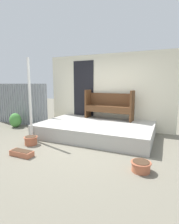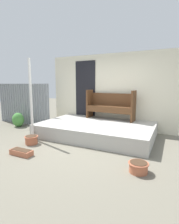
# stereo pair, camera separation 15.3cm
# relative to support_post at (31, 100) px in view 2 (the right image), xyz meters

# --- Properties ---
(ground_plane) EXTENTS (24.00, 24.00, 0.00)m
(ground_plane) POSITION_rel_support_post_xyz_m (1.58, 0.06, -1.13)
(ground_plane) COLOR #706B5B
(porch_slab) EXTENTS (3.34, 2.12, 0.39)m
(porch_slab) POSITION_rel_support_post_xyz_m (1.50, 1.12, -0.93)
(porch_slab) COLOR #B2AFA8
(porch_slab) RESTS_ON ground_plane
(house_wall) EXTENTS (4.54, 0.08, 2.60)m
(house_wall) POSITION_rel_support_post_xyz_m (1.46, 2.21, 0.17)
(house_wall) COLOR beige
(house_wall) RESTS_ON ground_plane
(fence_corrugated) EXTENTS (2.58, 0.05, 1.59)m
(fence_corrugated) POSITION_rel_support_post_xyz_m (-1.78, 1.37, -0.34)
(fence_corrugated) COLOR gray
(fence_corrugated) RESTS_ON ground_plane
(support_post) EXTENTS (0.07, 0.07, 2.26)m
(support_post) POSITION_rel_support_post_xyz_m (0.00, 0.00, 0.00)
(support_post) COLOR silver
(support_post) RESTS_ON ground_plane
(bench) EXTENTS (1.66, 0.52, 0.98)m
(bench) POSITION_rel_support_post_xyz_m (1.66, 1.90, -0.23)
(bench) COLOR #54331C
(bench) RESTS_ON porch_slab
(flower_pot_left) EXTENTS (0.36, 0.36, 0.22)m
(flower_pot_left) POSITION_rel_support_post_xyz_m (0.25, -0.32, -1.01)
(flower_pot_left) COLOR #B26042
(flower_pot_left) RESTS_ON ground_plane
(flower_pot_middle) EXTENTS (0.37, 0.37, 0.19)m
(flower_pot_middle) POSITION_rel_support_post_xyz_m (3.08, -0.62, -1.03)
(flower_pot_middle) COLOR #B26042
(flower_pot_middle) RESTS_ON ground_plane
(planter_box_rect) EXTENTS (0.53, 0.21, 0.13)m
(planter_box_rect) POSITION_rel_support_post_xyz_m (0.58, -0.97, -1.07)
(planter_box_rect) COLOR #B76647
(planter_box_rect) RESTS_ON ground_plane
(shrub_by_fence) EXTENTS (0.44, 0.40, 0.52)m
(shrub_by_fence) POSITION_rel_support_post_xyz_m (-1.60, 0.92, -0.87)
(shrub_by_fence) COLOR #478C3D
(shrub_by_fence) RESTS_ON ground_plane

